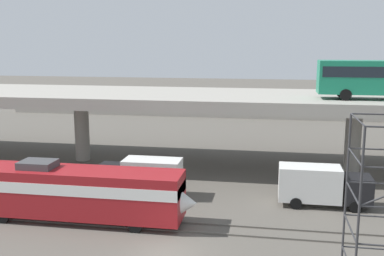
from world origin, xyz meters
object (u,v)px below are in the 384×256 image
train_locomotive (85,191)px  parked_car_5 (168,96)px  parked_car_2 (322,102)px  parked_car_3 (60,97)px  parked_car_0 (71,95)px  parked_car_1 (272,100)px  service_truck_east (321,185)px  service_truck_west (142,176)px  parked_car_4 (140,98)px

train_locomotive → parked_car_5: (-6.17, 53.66, 0.17)m
parked_car_2 → parked_car_3: (-45.90, -1.04, 0.00)m
parked_car_0 → train_locomotive: bearing=115.1°
parked_car_0 → parked_car_1: bearing=178.2°
parked_car_1 → parked_car_5: (-18.89, 2.50, 0.00)m
parked_car_5 → parked_car_2: bearing=-8.2°
service_truck_east → parked_car_0: 61.90m
service_truck_west → parked_car_2: parked_car_2 is taller
parked_car_3 → parked_car_4: bearing=5.4°
parked_car_0 → service_truck_west: bearing=120.1°
service_truck_east → parked_car_2: size_ratio=1.50×
parked_car_2 → parked_car_5: size_ratio=1.05×
train_locomotive → service_truck_west: size_ratio=2.39×
parked_car_0 → parked_car_3: bearing=82.1°
train_locomotive → service_truck_east: (16.43, 5.95, -0.56)m
parked_car_2 → parked_car_3: size_ratio=1.02×
service_truck_east → parked_car_4: (-26.95, 44.14, 0.73)m
parked_car_3 → parked_car_4: same height
parked_car_2 → parked_car_1: bearing=170.3°
parked_car_3 → parked_car_5: bearing=14.7°
parked_car_0 → parked_car_2: size_ratio=1.02×
parked_car_1 → parked_car_3: bearing=3.7°
parked_car_0 → parked_car_1: (37.23, -1.19, -0.00)m
service_truck_west → parked_car_2: (18.49, 43.81, 0.73)m
parked_car_2 → parked_car_4: same height
train_locomotive → parked_car_2: 53.96m
parked_car_0 → parked_car_3: same height
parked_car_0 → parked_car_4: 14.19m
service_truck_west → parked_car_5: size_ratio=1.57×
parked_car_5 → service_truck_west: bearing=-79.8°
service_truck_west → service_truck_east: size_ratio=1.00×
parked_car_0 → parked_car_1: same height
service_truck_west → parked_car_0: (-26.90, 46.41, 0.73)m
parked_car_0 → parked_car_3: size_ratio=1.05×
parked_car_4 → parked_car_5: (4.34, 3.57, -0.00)m
service_truck_west → parked_car_4: size_ratio=1.47×
service_truck_east → service_truck_west: bearing=180.0°
service_truck_east → parked_car_0: parked_car_0 is taller
service_truck_west → parked_car_0: 53.64m
service_truck_east → parked_car_5: (-22.61, 47.71, 0.73)m
train_locomotive → parked_car_3: size_ratio=3.66×
train_locomotive → parked_car_5: size_ratio=3.75×
service_truck_east → parked_car_5: bearing=115.4°
service_truck_east → parked_car_1: 45.37m
parked_car_3 → parked_car_4: size_ratio=0.96×
service_truck_west → parked_car_0: size_ratio=1.47×
train_locomotive → parked_car_1: (12.71, 51.16, 0.17)m
train_locomotive → service_truck_east: size_ratio=2.39×
service_truck_east → parked_car_0: size_ratio=1.47×
train_locomotive → parked_car_1: train_locomotive is taller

